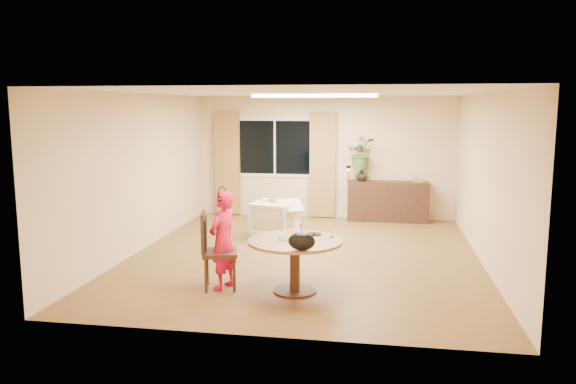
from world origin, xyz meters
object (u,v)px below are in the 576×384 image
(child, at_px, (223,240))
(sideboard, at_px, (388,201))
(dining_table, at_px, (295,251))
(armchair, at_px, (275,219))
(dining_chair, at_px, (220,251))

(child, distance_m, sideboard, 5.28)
(dining_table, relative_size, armchair, 1.63)
(dining_chair, relative_size, child, 0.78)
(armchair, bearing_deg, dining_chair, 101.70)
(dining_chair, relative_size, sideboard, 0.61)
(dining_table, bearing_deg, armchair, 105.54)
(armchair, bearing_deg, dining_table, 120.49)
(dining_table, xyz_separation_m, child, (-0.96, 0.00, 0.11))
(dining_table, relative_size, sideboard, 0.73)
(dining_table, height_order, sideboard, sideboard)
(dining_table, height_order, dining_chair, dining_chair)
(dining_table, bearing_deg, child, 179.97)
(dining_table, xyz_separation_m, armchair, (-0.83, 2.98, -0.21))
(child, xyz_separation_m, armchair, (0.13, 2.98, -0.31))
(dining_table, xyz_separation_m, dining_chair, (-1.00, -0.01, -0.03))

